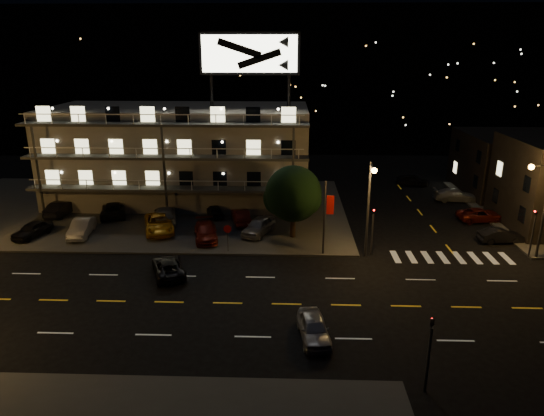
{
  "coord_description": "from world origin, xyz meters",
  "views": [
    {
      "loc": [
        2.01,
        -29.08,
        16.31
      ],
      "look_at": [
        0.74,
        8.0,
        4.22
      ],
      "focal_mm": 32.0,
      "sensor_mm": 36.0,
      "label": 1
    }
  ],
  "objects_px": {
    "lot_car_2": "(159,224)",
    "road_car_east": "(314,328)",
    "lot_car_4": "(259,226)",
    "road_car_west": "(168,267)",
    "side_car_0": "(501,236)",
    "tree": "(293,195)",
    "lot_car_7": "(165,215)"
  },
  "relations": [
    {
      "from": "lot_car_4",
      "to": "road_car_west",
      "type": "relative_size",
      "value": 0.95
    },
    {
      "from": "lot_car_7",
      "to": "lot_car_2",
      "type": "bearing_deg",
      "value": 78.75
    },
    {
      "from": "tree",
      "to": "road_car_west",
      "type": "bearing_deg",
      "value": -140.15
    },
    {
      "from": "road_car_east",
      "to": "road_car_west",
      "type": "distance_m",
      "value": 13.46
    },
    {
      "from": "road_car_east",
      "to": "road_car_west",
      "type": "xyz_separation_m",
      "value": [
        -10.66,
        8.23,
        -0.05
      ]
    },
    {
      "from": "lot_car_7",
      "to": "side_car_0",
      "type": "distance_m",
      "value": 31.26
    },
    {
      "from": "lot_car_2",
      "to": "road_car_west",
      "type": "distance_m",
      "value": 9.31
    },
    {
      "from": "road_car_east",
      "to": "lot_car_7",
      "type": "bearing_deg",
      "value": 117.6
    },
    {
      "from": "side_car_0",
      "to": "road_car_west",
      "type": "xyz_separation_m",
      "value": [
        -28.0,
        -7.47,
        0.01
      ]
    },
    {
      "from": "lot_car_2",
      "to": "road_car_east",
      "type": "xyz_separation_m",
      "value": [
        13.62,
        -17.05,
        -0.22
      ]
    },
    {
      "from": "road_car_east",
      "to": "road_car_west",
      "type": "relative_size",
      "value": 0.87
    },
    {
      "from": "lot_car_2",
      "to": "lot_car_7",
      "type": "distance_m",
      "value": 2.55
    },
    {
      "from": "lot_car_2",
      "to": "side_car_0",
      "type": "distance_m",
      "value": 30.99
    },
    {
      "from": "side_car_0",
      "to": "lot_car_4",
      "type": "bearing_deg",
      "value": 82.07
    },
    {
      "from": "tree",
      "to": "road_car_west",
      "type": "height_order",
      "value": "tree"
    },
    {
      "from": "tree",
      "to": "lot_car_4",
      "type": "xyz_separation_m",
      "value": [
        -3.1,
        0.62,
        -3.16
      ]
    },
    {
      "from": "tree",
      "to": "lot_car_4",
      "type": "distance_m",
      "value": 4.47
    },
    {
      "from": "lot_car_4",
      "to": "road_car_west",
      "type": "xyz_separation_m",
      "value": [
        -6.38,
        -8.54,
        -0.26
      ]
    },
    {
      "from": "lot_car_2",
      "to": "lot_car_4",
      "type": "xyz_separation_m",
      "value": [
        9.35,
        -0.28,
        -0.0
      ]
    },
    {
      "from": "side_car_0",
      "to": "road_car_west",
      "type": "height_order",
      "value": "road_car_west"
    },
    {
      "from": "tree",
      "to": "road_car_east",
      "type": "xyz_separation_m",
      "value": [
        1.17,
        -16.15,
        -3.37
      ]
    },
    {
      "from": "road_car_east",
      "to": "road_car_west",
      "type": "height_order",
      "value": "road_car_east"
    },
    {
      "from": "tree",
      "to": "lot_car_4",
      "type": "bearing_deg",
      "value": 168.67
    },
    {
      "from": "lot_car_2",
      "to": "lot_car_4",
      "type": "height_order",
      "value": "lot_car_2"
    },
    {
      "from": "lot_car_2",
      "to": "side_car_0",
      "type": "relative_size",
      "value": 1.42
    },
    {
      "from": "lot_car_2",
      "to": "road_car_east",
      "type": "relative_size",
      "value": 1.34
    },
    {
      "from": "lot_car_4",
      "to": "road_car_east",
      "type": "height_order",
      "value": "lot_car_4"
    },
    {
      "from": "side_car_0",
      "to": "road_car_east",
      "type": "bearing_deg",
      "value": 127.05
    },
    {
      "from": "road_car_east",
      "to": "tree",
      "type": "bearing_deg",
      "value": 86.85
    },
    {
      "from": "lot_car_4",
      "to": "lot_car_7",
      "type": "distance_m",
      "value": 9.82
    },
    {
      "from": "tree",
      "to": "lot_car_2",
      "type": "height_order",
      "value": "tree"
    },
    {
      "from": "tree",
      "to": "lot_car_7",
      "type": "height_order",
      "value": "tree"
    }
  ]
}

